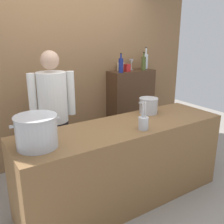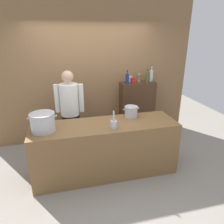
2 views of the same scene
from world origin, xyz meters
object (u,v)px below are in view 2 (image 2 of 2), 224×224
object	(u,v)px
utensil_crock	(114,124)
wine_bottle_cobalt	(127,79)
stockpot_large	(43,122)
spice_tin_red	(133,81)
wine_glass_wide	(139,76)
stockpot_small	(131,112)
wine_bottle_olive	(147,78)
wine_bottle_clear	(151,75)
chef	(70,108)
spice_tin_cream	(130,79)

from	to	relation	value
utensil_crock	wine_bottle_cobalt	size ratio (longest dim) A/B	1.01
stockpot_large	spice_tin_red	world-z (taller)	spice_tin_red
spice_tin_red	stockpot_large	bearing A→B (deg)	-147.09
wine_glass_wide	stockpot_small	bearing A→B (deg)	-116.58
wine_bottle_olive	wine_glass_wide	xyz separation A→B (m)	(-0.12, 0.16, 0.01)
wine_bottle_clear	chef	bearing A→B (deg)	-164.60
stockpot_large	spice_tin_cream	distance (m)	2.20
chef	utensil_crock	xyz separation A→B (m)	(0.61, -0.92, 0.01)
chef	wine_bottle_cobalt	distance (m)	1.34
spice_tin_cream	wine_bottle_clear	bearing A→B (deg)	-4.28
stockpot_small	wine_bottle_clear	xyz separation A→B (m)	(0.80, 1.02, 0.41)
spice_tin_cream	stockpot_small	bearing A→B (deg)	-106.91
spice_tin_cream	stockpot_large	bearing A→B (deg)	-143.83
wine_bottle_cobalt	spice_tin_red	size ratio (longest dim) A/B	2.56
stockpot_small	spice_tin_cream	bearing A→B (deg)	73.09
spice_tin_red	wine_glass_wide	bearing A→B (deg)	34.49
stockpot_large	wine_bottle_clear	distance (m)	2.60
spice_tin_cream	wine_bottle_cobalt	bearing A→B (deg)	-124.34
wine_bottle_clear	wine_bottle_cobalt	bearing A→B (deg)	-167.03
wine_bottle_cobalt	spice_tin_cream	world-z (taller)	wine_bottle_cobalt
stockpot_large	wine_glass_wide	bearing A→B (deg)	33.05
stockpot_small	utensil_crock	distance (m)	0.57
stockpot_small	spice_tin_cream	world-z (taller)	spice_tin_cream
wine_bottle_olive	spice_tin_red	bearing A→B (deg)	172.73
stockpot_large	stockpot_small	size ratio (longest dim) A/B	1.44
chef	spice_tin_cream	size ratio (longest dim) A/B	13.05
stockpot_small	utensil_crock	size ratio (longest dim) A/B	1.00
chef	utensil_crock	world-z (taller)	chef
utensil_crock	spice_tin_red	bearing A→B (deg)	60.15
chef	spice_tin_cream	distance (m)	1.49
utensil_crock	wine_bottle_olive	xyz separation A→B (m)	(1.06, 1.29, 0.42)
stockpot_large	spice_tin_red	bearing A→B (deg)	32.91
utensil_crock	spice_tin_cream	bearing A→B (deg)	63.33
wine_bottle_clear	stockpot_large	bearing A→B (deg)	-150.81
chef	spice_tin_red	bearing A→B (deg)	-152.73
utensil_crock	wine_bottle_clear	size ratio (longest dim) A/B	0.84
chef	spice_tin_red	world-z (taller)	chef
stockpot_large	spice_tin_cream	xyz separation A→B (m)	(1.76, 1.29, 0.30)
wine_bottle_olive	spice_tin_cream	bearing A→B (deg)	153.13
stockpot_large	wine_bottle_clear	xyz separation A→B (m)	(2.24, 1.25, 0.36)
stockpot_large	spice_tin_red	xyz separation A→B (m)	(1.79, 1.16, 0.29)
chef	wine_bottle_clear	xyz separation A→B (m)	(1.82, 0.50, 0.44)
stockpot_large	wine_bottle_cobalt	bearing A→B (deg)	34.15
wine_bottle_cobalt	spice_tin_red	bearing A→B (deg)	17.06
stockpot_small	wine_bottle_cobalt	xyz separation A→B (m)	(0.20, 0.89, 0.39)
stockpot_small	utensil_crock	bearing A→B (deg)	-135.81
wine_bottle_olive	wine_bottle_cobalt	bearing A→B (deg)	-178.94
chef	spice_tin_cream	world-z (taller)	chef
wine_glass_wide	chef	bearing A→B (deg)	-161.12
wine_glass_wide	utensil_crock	bearing A→B (deg)	-122.86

